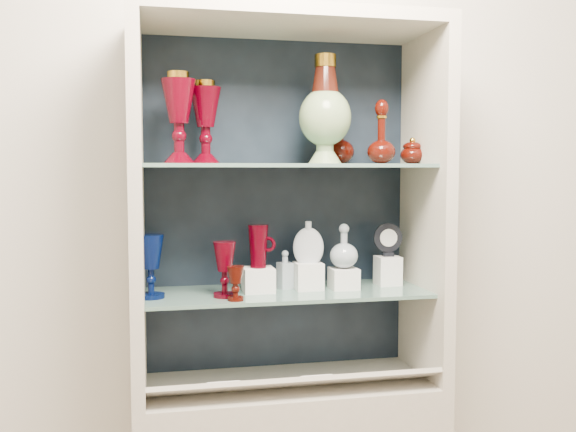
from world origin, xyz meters
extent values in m
cube|color=silver|center=(0.00, 1.75, 1.40)|extent=(3.50, 0.02, 2.80)
cube|color=black|center=(0.00, 1.72, 1.32)|extent=(0.98, 0.02, 1.15)
cube|color=#B8AE9C|center=(-0.48, 1.53, 1.32)|extent=(0.04, 0.40, 1.15)
cube|color=#B8AE9C|center=(0.48, 1.53, 1.32)|extent=(0.04, 0.40, 1.15)
cube|color=#B8AE9C|center=(0.00, 1.53, 1.92)|extent=(1.00, 0.40, 0.04)
cube|color=slate|center=(0.00, 1.55, 1.04)|extent=(0.92, 0.34, 0.01)
cube|color=slate|center=(0.00, 1.55, 1.46)|extent=(0.92, 0.34, 0.01)
cube|color=#B8AE9C|center=(0.00, 1.42, 0.78)|extent=(0.92, 0.17, 0.09)
cube|color=white|center=(0.06, 1.42, 0.80)|extent=(0.10, 0.06, 0.03)
cube|color=white|center=(-0.23, 1.42, 0.80)|extent=(0.10, 0.06, 0.03)
cube|color=silver|center=(-0.10, 1.55, 1.09)|extent=(0.10, 0.10, 0.08)
cube|color=silver|center=(0.08, 1.56, 1.09)|extent=(0.09, 0.09, 0.09)
cube|color=silver|center=(0.19, 1.54, 1.08)|extent=(0.09, 0.09, 0.07)
cube|color=silver|center=(0.37, 1.58, 1.10)|extent=(0.08, 0.08, 0.10)
camera|label=1|loc=(-0.43, -0.51, 1.45)|focal=40.00mm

